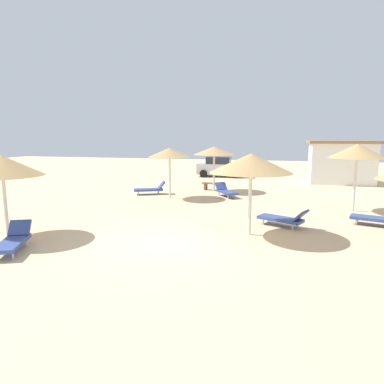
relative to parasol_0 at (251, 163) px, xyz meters
The scene contains 14 objects.
ground_plane 3.87m from the parasol_0, 146.73° to the right, with size 80.00×80.00×0.00m, color #DBBA8C.
parasol_0 is the anchor object (origin of this frame).
parasol_1 8.40m from the parasol_0, 163.43° to the right, with size 2.68×2.68×2.81m.
parasol_2 7.98m from the parasol_0, 129.17° to the left, with size 2.38×2.38×2.80m.
parasol_3 9.69m from the parasol_0, 108.81° to the left, with size 2.62×2.62×2.81m.
parasol_6 6.67m from the parasol_0, 50.15° to the left, with size 2.54×2.54×3.10m.
lounger_0 2.87m from the parasol_0, 50.58° to the left, with size 1.97×1.36×0.76m.
lounger_1 7.92m from the parasol_0, 151.86° to the right, with size 1.36×1.96×0.77m.
lounger_2 9.83m from the parasol_0, 133.00° to the left, with size 1.95×1.40×0.79m.
lounger_3 8.03m from the parasol_0, 105.57° to the left, with size 1.61×1.91×0.73m.
lounger_4 5.74m from the parasol_0, 27.48° to the left, with size 1.98×1.15×0.76m.
bench_0 10.20m from the parasol_0, 108.70° to the left, with size 1.55×0.66×0.49m.
parked_car 17.59m from the parasol_0, 103.67° to the left, with size 4.06×2.10×1.72m.
beach_cabana 16.43m from the parasol_0, 71.59° to the left, with size 4.74×3.93×3.13m.
Camera 1 is at (3.52, -10.07, 3.42)m, focal length 31.72 mm.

